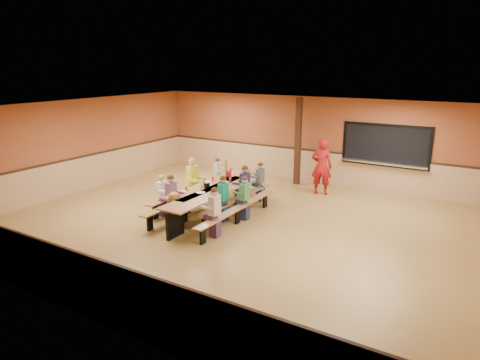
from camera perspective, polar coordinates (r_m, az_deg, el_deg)
The scene contains 23 objects.
ground at distance 11.39m, azimuth -0.58°, elevation -5.77°, with size 12.00×12.00×0.00m, color olive.
room_envelope at distance 11.16m, azimuth -0.59°, elevation -2.46°, with size 12.04×10.04×3.02m.
kitchen_pass_through at distance 14.55m, azimuth 18.81°, elevation 4.15°, with size 2.78×0.28×1.38m.
structural_post at distance 14.86m, azimuth 7.73°, elevation 5.09°, with size 0.18×0.18×3.00m, color black.
cafeteria_table_main at distance 12.41m, azimuth -3.66°, elevation -1.45°, with size 1.91×3.70×0.74m.
cafeteria_table_second at distance 11.62m, azimuth -3.82°, elevation -2.63°, with size 1.91×3.70×0.74m.
seated_child_white_left at distance 11.95m, azimuth -10.35°, elevation -2.09°, with size 0.34×0.28×1.15m, color white, non-canonical shape.
seated_adult_yellow at distance 12.94m, azimuth -6.36°, elevation -0.10°, with size 0.44×0.36×1.36m, color #C9DB2B, non-canonical shape.
seated_child_grey_left at distance 14.03m, azimuth -3.00°, elevation 0.64°, with size 0.32×0.26×1.11m, color silver, non-canonical shape.
seated_child_teal_right at distance 11.39m, azimuth -2.25°, elevation -2.51°, with size 0.38×0.31×1.22m, color #0E8865, non-canonical shape.
seated_child_navy_right at distance 12.31m, azimuth 0.65°, elevation -1.04°, with size 0.40×0.33×1.27m, color #1B1C4D, non-canonical shape.
seated_child_char_right at distance 13.09m, azimuth 2.70°, elevation -0.25°, with size 0.36×0.29×1.19m, color #4B4F55, non-canonical shape.
seated_child_purple_sec at distance 11.56m, azimuth -9.15°, elevation -2.39°, with size 0.39×0.32×1.24m, color #774E72, non-canonical shape.
seated_child_green_sec at distance 11.47m, azimuth 0.63°, elevation -2.46°, with size 0.36×0.30×1.19m, color #3E8246, non-canonical shape.
seated_child_tan_sec at distance 10.33m, azimuth -3.38°, elevation -4.38°, with size 0.38×0.31×1.24m, color beige, non-canonical shape.
standing_woman at distance 13.91m, azimuth 10.82°, elevation 1.79°, with size 0.66×0.44×1.82m, color #A51214.
punch_pitcher at distance 12.93m, azimuth -1.50°, elevation 0.75°, with size 0.16×0.16×0.22m, color red.
chip_bowl at distance 11.11m, azimuth -8.77°, elevation -2.05°, with size 0.32×0.32×0.15m, color #F9A327, non-canonical shape.
napkin_dispenser at distance 11.97m, azimuth -4.45°, elevation -0.70°, with size 0.10×0.14×0.13m, color black.
condiment_mustard at distance 12.14m, azimuth -4.97°, elevation -0.39°, with size 0.06×0.06×0.17m, color yellow.
condiment_ketchup at distance 12.31m, azimuth -4.85°, elevation -0.16°, with size 0.06×0.06×0.17m, color #B2140F.
table_paddle at distance 12.87m, azimuth -1.88°, elevation 0.80°, with size 0.16×0.16×0.56m.
place_settings at distance 12.34m, azimuth -3.68°, elevation -0.25°, with size 0.65×3.30×0.11m, color beige, non-canonical shape.
Camera 1 is at (5.60, -9.04, 4.08)m, focal length 32.00 mm.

